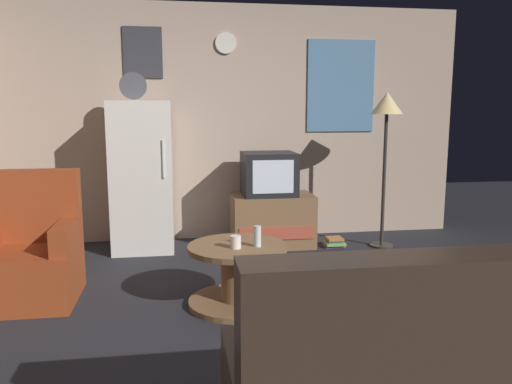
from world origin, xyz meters
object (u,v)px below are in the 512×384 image
Objects in this scene: coffee_table at (237,275)px; couch at (436,380)px; armchair at (30,256)px; crt_tv at (269,174)px; standing_lamp at (387,115)px; book_stack at (334,242)px; mug_ceramic_white at (236,242)px; wine_glass at (257,236)px; tv_stand at (272,220)px; fridge at (142,176)px.

couch reaches higher than coffee_table.
crt_tv is at bearing 31.36° from armchair.
standing_lamp reaches higher than book_stack.
couch reaches higher than mug_ceramic_white.
crt_tv is 3.60× the size of wine_glass.
tv_stand is 1.79m from mug_ceramic_white.
wine_glass is 1.75m from couch.
wine_glass is at bearing -102.85° from crt_tv.
fridge is 2.11× the size of tv_stand.
fridge is at bearing 177.23° from tv_stand.
book_stack is (1.05, 1.49, -0.48)m from wine_glass.
couch is at bearing -100.10° from book_stack.
tv_stand is 1.69m from coffee_table.
crt_tv is at bearing 169.34° from standing_lamp.
crt_tv is 0.99m from book_stack.
standing_lamp reaches higher than crt_tv.
coffee_table is at bearing 75.61° from mug_ceramic_white.
fridge is 1.90m from coffee_table.
mug_ceramic_white is 1.77m from couch.
couch is at bearing -88.13° from crt_tv.
standing_lamp is at bearing -11.07° from tv_stand.
standing_lamp is 1.40m from book_stack.
armchair reaches higher than tv_stand.
crt_tv is at bearing 72.08° from coffee_table.
book_stack is (2.70, 1.08, -0.29)m from armchair.
armchair is at bearing -158.28° from book_stack.
crt_tv is 0.34× the size of standing_lamp.
couch is at bearing -67.65° from fridge.
coffee_table is at bearing -109.17° from tv_stand.
standing_lamp is at bearing 17.71° from armchair.
wine_glass is 0.16m from mug_ceramic_white.
armchair is (-1.50, 0.43, -0.16)m from mug_ceramic_white.
couch is at bearing -73.75° from wine_glass.
coffee_table is 1.84m from couch.
mug_ceramic_white is at bearing -172.12° from wine_glass.
wine_glass is at bearing 7.88° from mug_ceramic_white.
tv_stand is at bearing 91.20° from couch.
tv_stand is at bearing -2.77° from fridge.
book_stack is at bearing 79.90° from couch.
couch is (0.07, -3.32, 0.04)m from tv_stand.
standing_lamp is (1.12, -0.22, 1.09)m from tv_stand.
fridge reaches higher than coffee_table.
fridge is 19.67× the size of mug_ceramic_white.
standing_lamp is at bearing 40.59° from mug_ceramic_white.
mug_ceramic_white is (-0.57, -1.68, 0.23)m from tv_stand.
standing_lamp is 0.94× the size of couch.
standing_lamp is at bearing -6.53° from book_stack.
coffee_table is at bearing -13.07° from armchair.
standing_lamp reaches higher than armchair.
fridge is 2.53m from standing_lamp.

